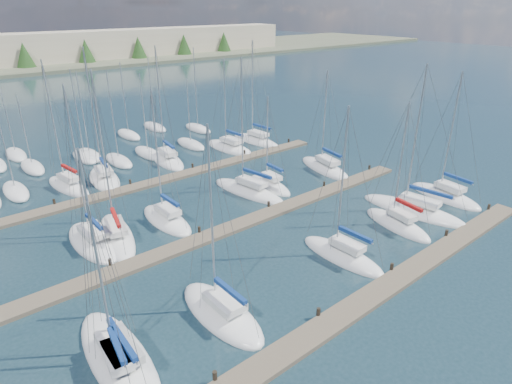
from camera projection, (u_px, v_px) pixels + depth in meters
ground at (77, 126)px, 70.02m from camera, size 400.00×400.00×0.00m
dock_near at (368, 299)px, 29.11m from camera, size 44.00×1.93×1.10m
dock_mid at (242, 224)px, 38.97m from camera, size 44.00×1.93×1.10m
dock_far at (167, 179)px, 48.84m from camera, size 44.00×1.93×1.10m
sailboat_n at (68, 186)px, 46.80m from camera, size 3.56×8.18×14.29m
sailboat_e at (397, 224)px, 38.78m from camera, size 3.53×7.61×11.89m
sailboat_r at (256, 141)px, 62.24m from camera, size 3.21×9.25×14.74m
sailboat_g at (445, 196)px, 44.50m from camera, size 3.80×8.35×13.50m
sailboat_k at (248, 191)px, 45.61m from camera, size 4.08×10.04×14.62m
sailboat_c at (222, 313)px, 27.74m from camera, size 3.03×8.00×13.35m
sailboat_i at (117, 236)px, 36.83m from camera, size 4.64×9.51×14.83m
sailboat_m at (325, 168)px, 51.93m from camera, size 4.60×9.33×12.42m
sailboat_q at (230, 148)px, 59.23m from camera, size 3.54×9.08×12.86m
sailboat_j at (167, 220)px, 39.59m from camera, size 2.68×7.60×12.88m
sailboat_d at (342, 255)px, 34.01m from camera, size 2.68×7.83×12.82m
sailboat_o at (104, 179)px, 48.79m from camera, size 4.35×8.59×15.24m
sailboat_a at (118, 367)px, 23.60m from camera, size 3.27×7.59×10.80m
sailboat_p at (167, 160)px, 54.74m from camera, size 4.24×9.16×14.79m
sailboat_h at (94, 242)px, 36.00m from camera, size 3.23×8.34×13.91m
sailboat_f at (413, 210)px, 41.45m from camera, size 4.37×10.73×14.58m
sailboat_l at (270, 185)px, 47.09m from camera, size 2.71×6.89×10.59m
sailboat_b at (119, 358)px, 24.21m from camera, size 3.37×9.80×13.18m
distant_boats at (86, 155)px, 55.94m from camera, size 36.93×20.75×13.30m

